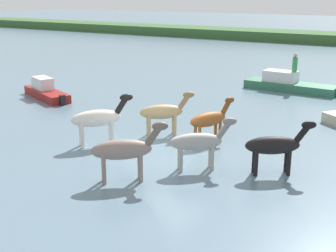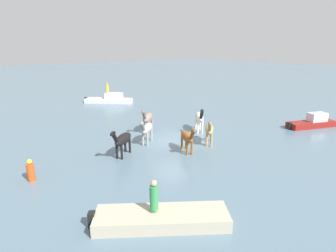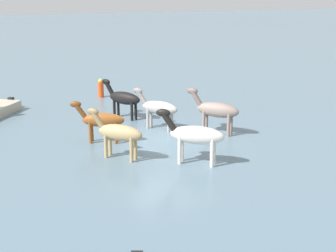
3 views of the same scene
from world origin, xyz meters
The scene contains 8 objects.
ground_plane centered at (0.00, 0.00, 0.00)m, with size 217.58×217.58×0.00m, color slate.
horse_lead centered at (-3.10, -0.30, 1.14)m, with size 1.96×2.35×2.07m.
horse_gray_outer centered at (1.71, -0.65, 1.03)m, with size 2.11×1.82×1.88m.
horse_dun_straggler centered at (0.07, -2.84, 1.12)m, with size 2.26×1.98×2.02m.
horse_dark_mare centered at (-1.47, 2.21, 1.06)m, with size 2.07×1.95×1.92m.
horse_rear_stallion centered at (4.18, 0.31, 1.05)m, with size 2.25×1.69×1.91m.
horse_pinto_flank centered at (0.72, 2.33, 1.00)m, with size 1.33×2.26×1.82m.
buoy_channel_marker centered at (9.33, 0.22, 0.51)m, with size 0.36×0.36×1.14m.
Camera 3 is at (-18.25, 6.87, 6.44)m, focal length 50.07 mm.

